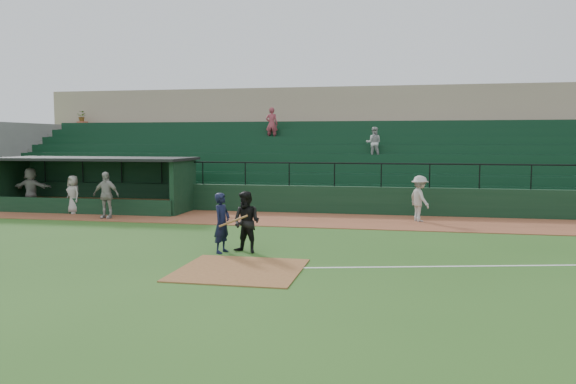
# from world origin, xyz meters

# --- Properties ---
(ground) EXTENTS (90.00, 90.00, 0.00)m
(ground) POSITION_xyz_m (0.00, 0.00, 0.00)
(ground) COLOR #29521A
(ground) RESTS_ON ground
(warning_track) EXTENTS (40.00, 4.00, 0.03)m
(warning_track) POSITION_xyz_m (0.00, 8.00, 0.01)
(warning_track) COLOR brown
(warning_track) RESTS_ON ground
(home_plate_dirt) EXTENTS (3.00, 3.00, 0.03)m
(home_plate_dirt) POSITION_xyz_m (0.00, -1.00, 0.01)
(home_plate_dirt) COLOR brown
(home_plate_dirt) RESTS_ON ground
(foul_line) EXTENTS (17.49, 4.44, 0.01)m
(foul_line) POSITION_xyz_m (8.00, 1.20, 0.01)
(foul_line) COLOR white
(foul_line) RESTS_ON ground
(stadium_structure) EXTENTS (38.00, 13.08, 6.40)m
(stadium_structure) POSITION_xyz_m (-0.00, 16.46, 2.30)
(stadium_structure) COLOR black
(stadium_structure) RESTS_ON ground
(dugout) EXTENTS (8.90, 3.20, 2.42)m
(dugout) POSITION_xyz_m (-9.75, 9.56, 1.33)
(dugout) COLOR black
(dugout) RESTS_ON ground
(batter_at_plate) EXTENTS (1.06, 0.72, 1.71)m
(batter_at_plate) POSITION_xyz_m (-1.11, 1.04, 0.86)
(batter_at_plate) COLOR black
(batter_at_plate) RESTS_ON ground
(umpire) EXTENTS (1.02, 0.90, 1.75)m
(umpire) POSITION_xyz_m (-0.42, 1.18, 0.88)
(umpire) COLOR black
(umpire) RESTS_ON ground
(runner) EXTENTS (1.14, 1.33, 1.79)m
(runner) POSITION_xyz_m (4.56, 8.36, 0.92)
(runner) COLOR #A9A49E
(runner) RESTS_ON warning_track
(dugout_player_a) EXTENTS (1.11, 0.46, 1.89)m
(dugout_player_a) POSITION_xyz_m (-7.90, 6.77, 0.98)
(dugout_player_a) COLOR #A49F99
(dugout_player_a) RESTS_ON warning_track
(dugout_player_b) EXTENTS (0.96, 0.82, 1.65)m
(dugout_player_b) POSITION_xyz_m (-10.03, 7.83, 0.86)
(dugout_player_b) COLOR #A19C96
(dugout_player_b) RESTS_ON warning_track
(dugout_player_c) EXTENTS (1.81, 0.66, 1.92)m
(dugout_player_c) POSITION_xyz_m (-12.77, 8.79, 0.99)
(dugout_player_c) COLOR #ADA7A1
(dugout_player_c) RESTS_ON warning_track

